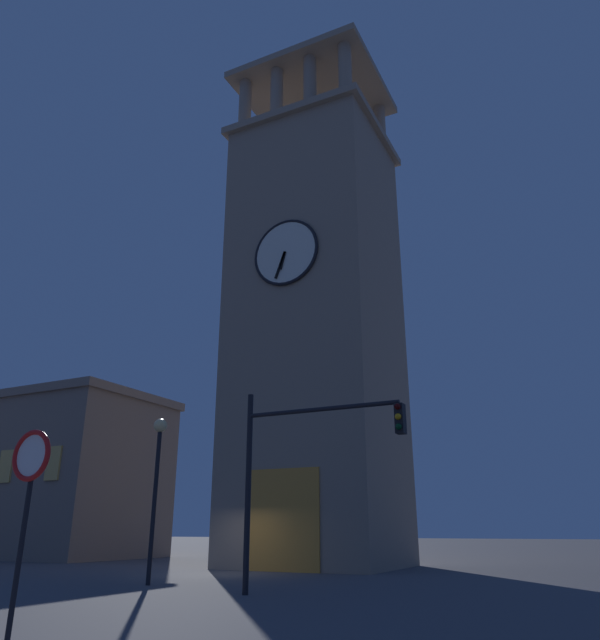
# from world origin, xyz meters

# --- Properties ---
(ground_plane) EXTENTS (200.00, 200.00, 0.00)m
(ground_plane) POSITION_xyz_m (0.00, 0.00, 0.00)
(ground_plane) COLOR #4C4C51
(clocktower) EXTENTS (7.88, 7.26, 29.44)m
(clocktower) POSITION_xyz_m (-1.62, -5.37, 11.62)
(clocktower) COLOR gray
(clocktower) RESTS_ON ground_plane
(adjacent_wing_building) EXTENTS (15.31, 8.52, 9.50)m
(adjacent_wing_building) POSITION_xyz_m (18.42, -6.87, 4.77)
(adjacent_wing_building) COLOR gray
(adjacent_wing_building) RESTS_ON ground_plane
(traffic_signal_far) EXTENTS (4.56, 0.41, 5.23)m
(traffic_signal_far) POSITION_xyz_m (-6.41, 6.10, 3.48)
(traffic_signal_far) COLOR black
(traffic_signal_far) RESTS_ON ground_plane
(street_lamp) EXTENTS (0.44, 0.44, 5.04)m
(street_lamp) POSITION_xyz_m (-0.70, 4.97, 3.52)
(street_lamp) COLOR black
(street_lamp) RESTS_ON ground_plane
(no_horn_sign) EXTENTS (0.78, 0.14, 3.04)m
(no_horn_sign) POSITION_xyz_m (-5.79, 13.99, 2.39)
(no_horn_sign) COLOR black
(no_horn_sign) RESTS_ON ground_plane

